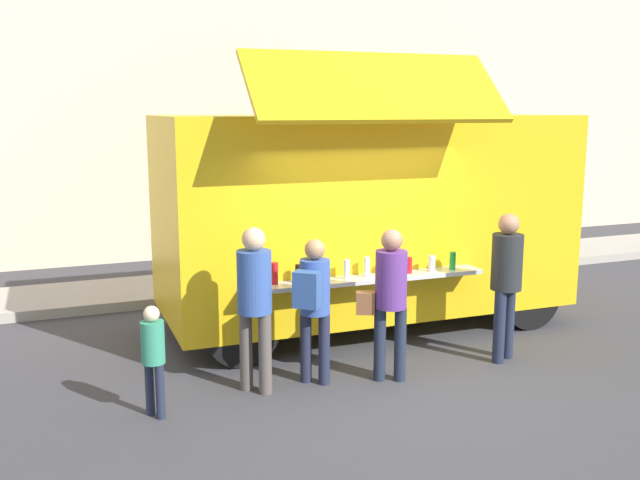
{
  "coord_description": "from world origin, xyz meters",
  "views": [
    {
      "loc": [
        -3.49,
        -6.19,
        2.95
      ],
      "look_at": [
        -0.18,
        2.06,
        1.3
      ],
      "focal_mm": 39.91,
      "sensor_mm": 36.0,
      "label": 1
    }
  ],
  "objects": [
    {
      "name": "customer_rear_waiting",
      "position": [
        -1.47,
        0.65,
        1.05
      ],
      "size": [
        0.36,
        0.36,
        1.76
      ],
      "rotation": [
        0.0,
        0.0,
        0.73
      ],
      "color": "#4E4742",
      "rests_on": "ground"
    },
    {
      "name": "customer_front_ordering",
      "position": [
        -0.03,
        0.42,
        1.0
      ],
      "size": [
        0.54,
        0.39,
        1.69
      ],
      "rotation": [
        0.0,
        0.0,
        1.14
      ],
      "color": "#1C2536",
      "rests_on": "ground"
    },
    {
      "name": "customer_extra_browsing",
      "position": [
        1.53,
        0.48,
        1.05
      ],
      "size": [
        0.36,
        0.36,
        1.76
      ],
      "rotation": [
        0.0,
        0.0,
        2.04
      ],
      "color": "#1D2439",
      "rests_on": "ground"
    },
    {
      "name": "curb_strip",
      "position": [
        -3.38,
        5.06,
        0.07
      ],
      "size": [
        28.0,
        1.6,
        0.15
      ],
      "primitive_type": "cube",
      "color": "#9E998E",
      "rests_on": "ground"
    },
    {
      "name": "trash_bin",
      "position": [
        4.77,
        4.76,
        0.49
      ],
      "size": [
        0.6,
        0.6,
        0.98
      ],
      "primitive_type": "cylinder",
      "color": "#2B5C3A",
      "rests_on": "ground"
    },
    {
      "name": "child_near_queue",
      "position": [
        -2.56,
        0.42,
        0.66
      ],
      "size": [
        0.23,
        0.23,
        1.11
      ],
      "rotation": [
        0.0,
        0.0,
        0.57
      ],
      "color": "#1E2538",
      "rests_on": "ground"
    },
    {
      "name": "food_truck_main",
      "position": [
        0.62,
        2.43,
        1.56
      ],
      "size": [
        5.44,
        3.16,
        3.58
      ],
      "rotation": [
        0.0,
        0.0,
        -0.02
      ],
      "color": "gold",
      "rests_on": "ground"
    },
    {
      "name": "ground_plane",
      "position": [
        0.0,
        0.0,
        0.0
      ],
      "size": [
        60.0,
        60.0,
        0.0
      ],
      "primitive_type": "plane",
      "color": "#38383D"
    },
    {
      "name": "customer_mid_with_backpack",
      "position": [
        -0.83,
        0.62,
        0.98
      ],
      "size": [
        0.48,
        0.5,
        1.59
      ],
      "rotation": [
        0.0,
        0.0,
        0.86
      ],
      "color": "#1E2239",
      "rests_on": "ground"
    },
    {
      "name": "building_behind",
      "position": [
        -2.38,
        8.96,
        4.96
      ],
      "size": [
        32.0,
        2.4,
        9.93
      ],
      "primitive_type": "cube",
      "color": "beige",
      "rests_on": "ground"
    }
  ]
}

